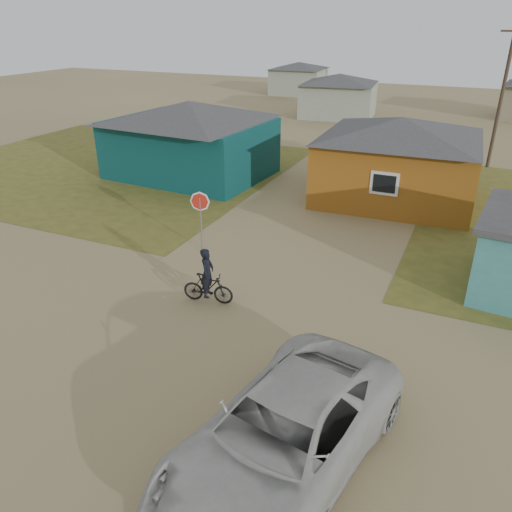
{
  "coord_description": "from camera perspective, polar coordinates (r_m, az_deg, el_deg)",
  "views": [
    {
      "loc": [
        5.88,
        -9.71,
        8.04
      ],
      "look_at": [
        0.15,
        3.0,
        1.3
      ],
      "focal_mm": 35.0,
      "sensor_mm": 36.0,
      "label": 1
    }
  ],
  "objects": [
    {
      "name": "house_teal",
      "position": [
        27.95,
        -7.55,
        13.22
      ],
      "size": [
        8.93,
        7.08,
        4.0
      ],
      "color": "#0A383A",
      "rests_on": "ground"
    },
    {
      "name": "utility_pole_near",
      "position": [
        31.95,
        26.31,
        16.28
      ],
      "size": [
        1.4,
        0.2,
        8.0
      ],
      "color": "#433428",
      "rests_on": "ground"
    },
    {
      "name": "house_pale_north",
      "position": [
        59.48,
        4.88,
        19.65
      ],
      "size": [
        6.28,
        5.81,
        3.4
      ],
      "color": "gray",
      "rests_on": "ground"
    },
    {
      "name": "stop_sign",
      "position": [
        18.5,
        -6.39,
        5.58
      ],
      "size": [
        0.74,
        0.14,
        2.28
      ],
      "color": "gray",
      "rests_on": "ground"
    },
    {
      "name": "house_yellow",
      "position": [
        24.69,
        15.93,
        10.68
      ],
      "size": [
        7.72,
        6.76,
        3.9
      ],
      "color": "#935616",
      "rests_on": "ground"
    },
    {
      "name": "ground",
      "position": [
        13.91,
        -5.75,
        -9.66
      ],
      "size": [
        120.0,
        120.0,
        0.0
      ],
      "primitive_type": "plane",
      "color": "#978357"
    },
    {
      "name": "grass_nw",
      "position": [
        31.23,
        -16.6,
        9.83
      ],
      "size": [
        20.0,
        18.0,
        0.0
      ],
      "primitive_type": "cube",
      "color": "olive",
      "rests_on": "ground"
    },
    {
      "name": "vehicle",
      "position": [
        10.09,
        3.21,
        -19.74
      ],
      "size": [
        3.89,
        6.5,
        1.69
      ],
      "primitive_type": "imported",
      "rotation": [
        0.0,
        0.0,
        -0.19
      ],
      "color": "#B5B6B1",
      "rests_on": "ground"
    },
    {
      "name": "house_pale_west",
      "position": [
        45.71,
        9.42,
        17.71
      ],
      "size": [
        7.04,
        6.15,
        3.6
      ],
      "color": "gray",
      "rests_on": "ground"
    },
    {
      "name": "cyclist",
      "position": [
        15.33,
        -5.53,
        -3.1
      ],
      "size": [
        1.65,
        0.72,
        1.81
      ],
      "color": "black",
      "rests_on": "ground"
    }
  ]
}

